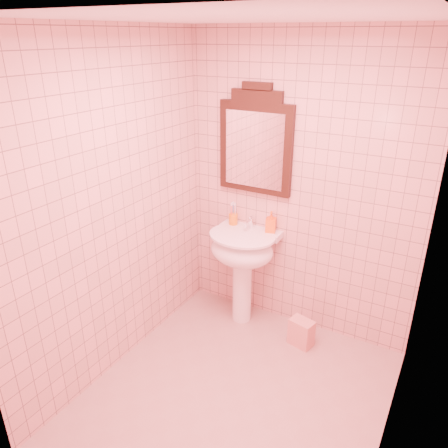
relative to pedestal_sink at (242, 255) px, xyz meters
The scene contains 8 objects.
floor 1.17m from the pedestal_sink, 65.13° to the right, with size 2.20×2.20×0.00m, color tan.
back_wall 0.75m from the pedestal_sink, 29.52° to the left, with size 2.00×0.02×2.50m, color #CB978D.
pedestal_sink is the anchor object (origin of this frame).
faucet 0.29m from the pedestal_sink, 90.00° to the left, with size 0.04×0.16×0.11m.
mirror 0.96m from the pedestal_sink, 90.00° to the left, with size 0.64×0.06×0.90m.
toothbrush_cup 0.34m from the pedestal_sink, 139.30° to the left, with size 0.08×0.08×0.18m.
soap_dispenser 0.38m from the pedestal_sink, 42.47° to the left, with size 0.08×0.08×0.18m, color orange.
towel 0.82m from the pedestal_sink, ahead, with size 0.20×0.13×0.24m, color pink.
Camera 1 is at (1.12, -2.13, 2.43)m, focal length 35.00 mm.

